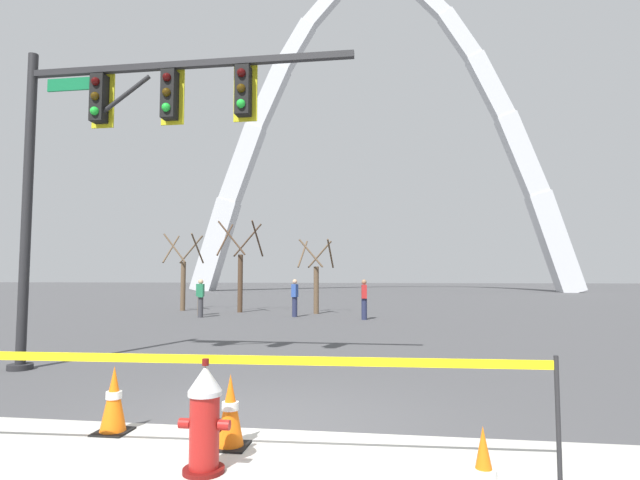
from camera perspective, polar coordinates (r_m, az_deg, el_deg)
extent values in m
plane|color=#474749|center=(6.01, -6.60, -20.79)|extent=(240.00, 240.00, 0.00)
cylinder|color=#5E0F0D|center=(4.89, -13.21, -24.38)|extent=(0.36, 0.36, 0.05)
cylinder|color=maroon|center=(4.78, -13.14, -20.61)|extent=(0.26, 0.26, 0.62)
cylinder|color=#B7B7BC|center=(4.70, -13.07, -16.75)|extent=(0.30, 0.30, 0.04)
cone|color=#B7B7BC|center=(4.67, -13.04, -15.20)|extent=(0.30, 0.30, 0.22)
cylinder|color=#5E0F0D|center=(4.64, -13.01, -13.50)|extent=(0.06, 0.06, 0.06)
cylinder|color=maroon|center=(4.83, -15.24, -19.64)|extent=(0.10, 0.09, 0.09)
cylinder|color=maroon|center=(4.70, -10.95, -20.13)|extent=(0.10, 0.09, 0.09)
cylinder|color=maroon|center=(4.97, -12.26, -20.35)|extent=(0.13, 0.14, 0.13)
cylinder|color=#5E0F0D|center=(5.04, -11.92, -20.12)|extent=(0.15, 0.03, 0.15)
cylinder|color=#232326|center=(4.89, 25.67, -17.97)|extent=(0.04, 0.04, 1.05)
cube|color=yellow|center=(4.80, -14.11, -13.11)|extent=(6.33, 0.27, 0.08)
cone|color=orange|center=(3.79, 18.31, -24.73)|extent=(0.28, 0.28, 0.70)
cylinder|color=white|center=(3.77, 18.30, -24.23)|extent=(0.17, 0.17, 0.08)
cube|color=black|center=(5.46, -10.33, -22.30)|extent=(0.36, 0.36, 0.03)
cone|color=orange|center=(5.36, -10.27, -18.60)|extent=(0.28, 0.28, 0.70)
cylinder|color=white|center=(5.35, -10.27, -18.23)|extent=(0.17, 0.17, 0.08)
cube|color=black|center=(6.26, -22.70, -19.69)|extent=(0.36, 0.36, 0.03)
cone|color=orange|center=(6.17, -22.60, -16.42)|extent=(0.28, 0.28, 0.70)
cylinder|color=white|center=(6.16, -22.59, -16.10)|extent=(0.17, 0.17, 0.08)
cylinder|color=#232326|center=(10.90, -30.61, 3.15)|extent=(0.18, 0.18, 6.00)
cylinder|color=#232326|center=(10.95, -31.19, -12.35)|extent=(0.44, 0.44, 0.10)
cube|color=#232326|center=(9.98, -15.16, 18.84)|extent=(6.20, 0.12, 0.12)
cylinder|color=#232326|center=(10.32, -21.79, 14.96)|extent=(1.11, 0.08, 0.81)
cube|color=black|center=(10.54, -24.03, 14.60)|extent=(0.26, 0.24, 0.90)
cube|color=gold|center=(10.65, -23.62, 14.39)|extent=(0.44, 0.03, 1.04)
sphere|color=#360606|center=(10.53, -24.37, 16.25)|extent=(0.16, 0.16, 0.16)
sphere|color=#392706|center=(10.44, -24.42, 14.80)|extent=(0.16, 0.16, 0.16)
sphere|color=green|center=(10.35, -24.47, 13.34)|extent=(0.16, 0.16, 0.16)
cube|color=black|center=(9.90, -16.88, 15.66)|extent=(0.26, 0.24, 0.90)
cube|color=gold|center=(10.02, -16.53, 15.41)|extent=(0.44, 0.03, 1.04)
sphere|color=#360606|center=(9.89, -17.18, 17.42)|extent=(0.16, 0.16, 0.16)
sphere|color=#392706|center=(9.79, -17.22, 15.90)|extent=(0.16, 0.16, 0.16)
sphere|color=green|center=(9.70, -17.25, 14.34)|extent=(0.16, 0.16, 0.16)
cube|color=black|center=(9.42, -8.80, 16.57)|extent=(0.26, 0.24, 0.90)
cube|color=gold|center=(9.55, -8.55, 16.28)|extent=(0.44, 0.03, 1.04)
sphere|color=#360606|center=(9.41, -9.03, 18.43)|extent=(0.16, 0.16, 0.16)
sphere|color=#392706|center=(9.31, -9.05, 16.84)|extent=(0.16, 0.16, 0.16)
sphere|color=green|center=(9.21, -9.07, 15.21)|extent=(0.16, 0.16, 0.16)
cube|color=#0F6638|center=(10.94, -26.80, 15.65)|extent=(0.90, 0.04, 0.24)
cube|color=silver|center=(59.53, -11.89, -0.70)|extent=(5.42, 2.35, 11.23)
cube|color=silver|center=(59.87, -8.89, 8.52)|extent=(5.19, 2.14, 9.54)
cube|color=silver|center=(61.27, -5.88, 15.84)|extent=(4.95, 1.93, 7.86)
cube|color=silver|center=(62.99, -2.85, 21.26)|extent=(4.68, 1.73, 6.20)
cube|color=silver|center=(64.53, 0.19, 24.95)|extent=(4.34, 1.52, 4.58)
cube|color=silver|center=(64.25, 12.57, 25.19)|extent=(4.34, 1.52, 4.58)
cube|color=silver|center=(62.56, 15.72, 21.60)|extent=(4.68, 1.73, 6.20)
cube|color=silver|center=(60.67, 18.91, 16.25)|extent=(4.95, 1.93, 7.86)
cube|color=silver|center=(59.11, 22.12, 8.94)|extent=(5.19, 2.14, 9.54)
cube|color=silver|center=(58.61, 25.37, -0.33)|extent=(5.42, 2.35, 11.23)
cylinder|color=brown|center=(25.94, -15.45, -5.13)|extent=(0.24, 0.24, 2.44)
cylinder|color=brown|center=(26.41, -16.72, -1.00)|extent=(0.34, 1.32, 1.46)
cylinder|color=brown|center=(25.61, -13.89, -0.96)|extent=(0.21, 1.33, 1.46)
cylinder|color=brown|center=(26.63, -14.57, -1.06)|extent=(1.33, 0.21, 1.46)
cylinder|color=brown|center=(25.36, -16.37, -0.88)|extent=(1.31, 0.37, 1.46)
cylinder|color=#473323|center=(24.13, -9.15, -4.94)|extent=(0.24, 0.24, 2.75)
cylinder|color=#473323|center=(24.61, -10.85, 0.06)|extent=(0.37, 1.48, 1.65)
cylinder|color=#473323|center=(23.87, -7.20, 0.14)|extent=(0.23, 1.49, 1.65)
cylinder|color=#473323|center=(24.98, -8.33, -0.04)|extent=(1.49, 0.23, 1.65)
cylinder|color=#473323|center=(23.45, -10.13, 0.25)|extent=(1.47, 0.40, 1.65)
cylinder|color=brown|center=(22.91, -0.44, -5.77)|extent=(0.24, 0.24, 2.16)
cylinder|color=brown|center=(23.16, -2.00, -1.62)|extent=(0.31, 1.18, 1.30)
cylinder|color=brown|center=(22.77, 1.21, -1.58)|extent=(0.20, 1.19, 1.30)
cylinder|color=brown|center=(23.58, -0.03, -1.67)|extent=(1.19, 0.20, 1.30)
cylinder|color=brown|center=(22.30, -1.06, -1.52)|extent=(1.17, 0.34, 1.30)
cylinder|color=#232847|center=(21.22, -2.92, -7.68)|extent=(0.22, 0.22, 0.84)
cube|color=#2D4C99|center=(21.18, -2.91, -5.82)|extent=(0.25, 0.37, 0.54)
sphere|color=tan|center=(21.18, -2.91, -4.79)|extent=(0.20, 0.20, 0.20)
cylinder|color=brown|center=(22.69, -13.61, -7.34)|extent=(0.22, 0.22, 0.84)
cube|color=#23754C|center=(22.66, -13.58, -5.60)|extent=(0.38, 0.27, 0.54)
sphere|color=tan|center=(22.66, -13.57, -4.64)|extent=(0.20, 0.20, 0.20)
cylinder|color=#38383D|center=(21.51, -13.56, -7.52)|extent=(0.22, 0.22, 0.84)
cube|color=#23754C|center=(21.48, -13.53, -5.69)|extent=(0.28, 0.38, 0.54)
sphere|color=tan|center=(21.47, -13.51, -4.67)|extent=(0.20, 0.20, 0.20)
cylinder|color=#232847|center=(19.90, 5.10, -7.90)|extent=(0.22, 0.22, 0.84)
cube|color=#B22323|center=(19.87, 5.09, -5.92)|extent=(0.24, 0.36, 0.54)
sphere|color=#936B4C|center=(19.86, 5.08, -4.82)|extent=(0.20, 0.20, 0.20)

